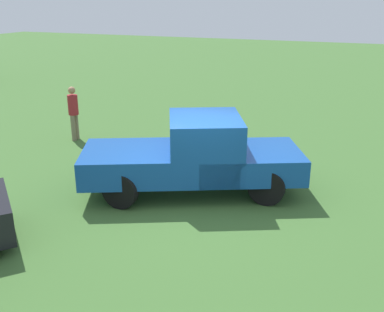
% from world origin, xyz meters
% --- Properties ---
extents(ground_plane, '(80.00, 80.00, 0.00)m').
position_xyz_m(ground_plane, '(0.00, 0.00, 0.00)').
color(ground_plane, '#3D662D').
extents(pickup_truck, '(5.40, 3.85, 1.84)m').
position_xyz_m(pickup_truck, '(0.26, -0.56, 0.96)').
color(pickup_truck, black).
rests_on(pickup_truck, ground_plane).
extents(person_bystander, '(0.35, 0.35, 1.75)m').
position_xyz_m(person_bystander, '(5.44, -2.93, 0.99)').
color(person_bystander, '#7A6B51').
rests_on(person_bystander, ground_plane).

